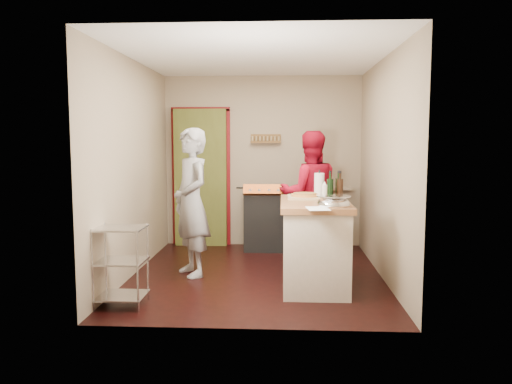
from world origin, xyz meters
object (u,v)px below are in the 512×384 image
stove (265,220)px  wire_shelving (121,262)px  island (314,241)px  person_stripe (191,202)px  person_red (310,194)px

stove → wire_shelving: size_ratio=1.26×
stove → island: island is taller
stove → person_stripe: bearing=-119.6°
stove → island: bearing=-71.2°
island → person_stripe: 1.55m
wire_shelving → person_red: (1.97, 2.25, 0.44)m
island → person_stripe: bearing=166.0°
stove → person_red: size_ratio=0.57×
island → person_red: person_red is taller
wire_shelving → person_stripe: 1.34m
island → person_red: size_ratio=0.80×
stove → wire_shelving: 2.94m
wire_shelving → person_red: size_ratio=0.46×
stove → person_red: person_red is taller
stove → person_red: (0.64, -0.37, 0.43)m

